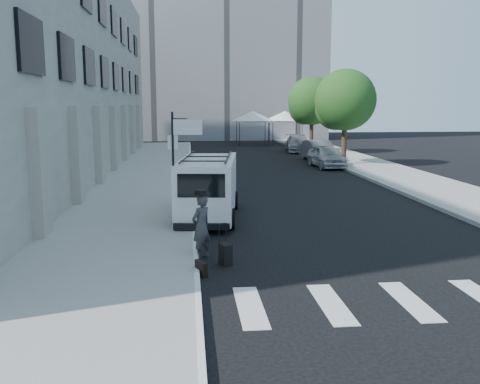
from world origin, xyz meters
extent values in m
plane|color=black|center=(0.00, 0.00, 0.00)|extent=(120.00, 120.00, 0.00)
cube|color=gray|center=(-4.25, 16.00, 0.07)|extent=(4.50, 48.00, 0.15)
cube|color=gray|center=(9.00, 20.00, 0.07)|extent=(4.00, 56.00, 0.15)
cube|color=gray|center=(-11.50, 18.00, 6.00)|extent=(10.00, 44.00, 12.00)
cube|color=slate|center=(2.00, 50.00, 12.50)|extent=(22.00, 12.00, 25.00)
cylinder|color=black|center=(-2.60, 3.20, 1.90)|extent=(0.07, 0.07, 3.50)
cube|color=white|center=(-2.60, 3.22, 2.75)|extent=(0.30, 0.03, 0.42)
cube|color=white|center=(-2.15, 3.20, 3.20)|extent=(0.85, 0.06, 0.45)
cylinder|color=black|center=(7.60, 20.00, 1.40)|extent=(0.32, 0.32, 2.80)
sphere|color=#194F1B|center=(7.60, 20.00, 4.13)|extent=(3.80, 3.80, 3.80)
sphere|color=#194F1B|center=(7.20, 20.60, 3.56)|extent=(2.66, 2.66, 2.66)
cylinder|color=black|center=(7.60, 29.00, 1.40)|extent=(0.32, 0.32, 2.80)
sphere|color=#194F1B|center=(7.60, 29.00, 4.13)|extent=(3.80, 3.80, 3.80)
sphere|color=#194F1B|center=(7.20, 29.60, 3.56)|extent=(2.66, 2.66, 2.66)
cylinder|color=black|center=(2.60, 36.60, 1.10)|extent=(0.06, 0.06, 2.20)
cylinder|color=black|center=(5.40, 36.60, 1.10)|extent=(0.06, 0.06, 2.20)
cylinder|color=black|center=(2.60, 39.40, 1.10)|extent=(0.06, 0.06, 2.20)
cylinder|color=black|center=(5.40, 39.40, 1.10)|extent=(0.06, 0.06, 2.20)
cube|color=white|center=(4.00, 38.00, 2.25)|extent=(3.00, 3.00, 0.12)
cone|color=white|center=(4.00, 38.00, 2.75)|extent=(4.00, 4.00, 0.90)
cylinder|color=black|center=(5.80, 37.10, 1.10)|extent=(0.06, 0.06, 2.20)
cylinder|color=black|center=(8.60, 37.10, 1.10)|extent=(0.06, 0.06, 2.20)
cylinder|color=black|center=(5.80, 39.90, 1.10)|extent=(0.06, 0.06, 2.20)
cylinder|color=black|center=(8.60, 39.90, 1.10)|extent=(0.06, 0.06, 2.20)
cube|color=white|center=(7.20, 38.50, 2.25)|extent=(3.00, 3.00, 0.12)
cone|color=white|center=(7.20, 38.50, 2.75)|extent=(4.00, 4.00, 0.90)
imported|color=#363638|center=(-1.85, 0.37, 0.82)|extent=(0.71, 0.70, 1.65)
cube|color=black|center=(-1.90, -1.01, 0.17)|extent=(0.29, 0.45, 0.34)
cube|color=black|center=(-1.28, -0.21, 0.26)|extent=(0.34, 0.42, 0.52)
cylinder|color=black|center=(-1.42, -0.09, 0.75)|extent=(0.02, 0.02, 0.50)
cylinder|color=black|center=(-1.25, -0.02, 0.75)|extent=(0.02, 0.02, 0.50)
cube|color=black|center=(-1.34, -0.06, 0.99)|extent=(0.20, 0.10, 0.03)
cube|color=white|center=(-1.50, 5.16, 1.13)|extent=(2.32, 4.95, 1.86)
cube|color=white|center=(-1.19, 7.75, 0.66)|extent=(1.76, 0.99, 0.97)
cube|color=black|center=(-1.78, 2.81, 1.50)|extent=(1.41, 0.24, 0.71)
cylinder|color=black|center=(-2.13, 6.93, 0.34)|extent=(0.33, 0.70, 0.67)
cylinder|color=black|center=(-0.47, 6.73, 0.34)|extent=(0.33, 0.70, 0.67)
cylinder|color=black|center=(-2.52, 3.69, 0.34)|extent=(0.33, 0.70, 0.67)
cylinder|color=black|center=(-0.86, 3.49, 0.34)|extent=(0.33, 0.70, 0.67)
imported|color=#B5B7BE|center=(6.35, 19.37, 0.69)|extent=(1.82, 4.14, 1.39)
imported|color=#5A5C62|center=(6.77, 23.06, 0.71)|extent=(1.98, 4.45, 1.42)
imported|color=#92959A|center=(6.80, 30.21, 0.69)|extent=(2.40, 4.90, 1.37)
camera|label=1|loc=(-2.15, -12.76, 3.88)|focal=40.00mm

